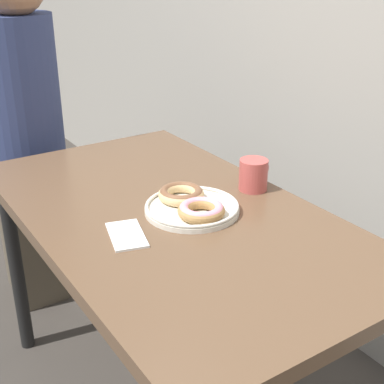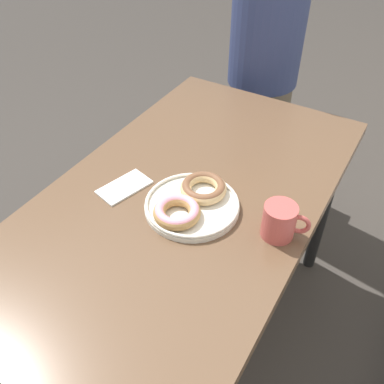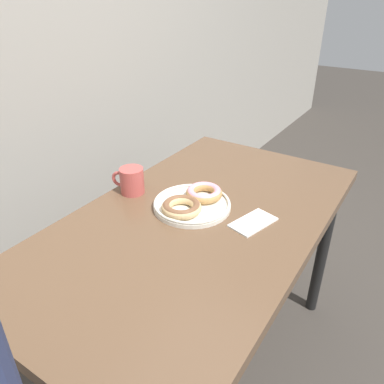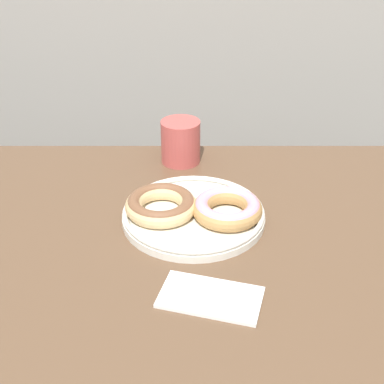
{
  "view_description": "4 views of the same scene",
  "coord_description": "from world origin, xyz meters",
  "px_view_note": "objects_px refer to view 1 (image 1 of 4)",
  "views": [
    {
      "loc": [
        1.15,
        -0.34,
        1.4
      ],
      "look_at": [
        0.04,
        0.39,
        0.8
      ],
      "focal_mm": 50.0,
      "sensor_mm": 36.0,
      "label": 1
    },
    {
      "loc": [
        0.78,
        0.83,
        1.56
      ],
      "look_at": [
        0.04,
        0.39,
        0.8
      ],
      "focal_mm": 40.0,
      "sensor_mm": 36.0,
      "label": 2
    },
    {
      "loc": [
        -0.87,
        -0.2,
        1.41
      ],
      "look_at": [
        0.04,
        0.39,
        0.8
      ],
      "focal_mm": 35.0,
      "sensor_mm": 36.0,
      "label": 3
    },
    {
      "loc": [
        0.04,
        -0.44,
        1.29
      ],
      "look_at": [
        0.04,
        0.39,
        0.8
      ],
      "focal_mm": 50.0,
      "sensor_mm": 36.0,
      "label": 4
    }
  ],
  "objects_px": {
    "dining_table": "(170,235)",
    "napkin": "(127,235)",
    "coffee_mug": "(254,174)",
    "person_figure": "(23,134)",
    "donut_plate": "(191,204)"
  },
  "relations": [
    {
      "from": "dining_table",
      "to": "napkin",
      "type": "distance_m",
      "value": 0.2
    },
    {
      "from": "coffee_mug",
      "to": "napkin",
      "type": "bearing_deg",
      "value": -83.32
    },
    {
      "from": "person_figure",
      "to": "napkin",
      "type": "distance_m",
      "value": 0.96
    },
    {
      "from": "coffee_mug",
      "to": "person_figure",
      "type": "distance_m",
      "value": 1.0
    },
    {
      "from": "person_figure",
      "to": "napkin",
      "type": "height_order",
      "value": "person_figure"
    },
    {
      "from": "donut_plate",
      "to": "napkin",
      "type": "distance_m",
      "value": 0.22
    },
    {
      "from": "donut_plate",
      "to": "napkin",
      "type": "relative_size",
      "value": 1.57
    },
    {
      "from": "napkin",
      "to": "person_figure",
      "type": "bearing_deg",
      "value": 178.13
    },
    {
      "from": "coffee_mug",
      "to": "napkin",
      "type": "height_order",
      "value": "coffee_mug"
    },
    {
      "from": "dining_table",
      "to": "napkin",
      "type": "bearing_deg",
      "value": -68.07
    },
    {
      "from": "dining_table",
      "to": "person_figure",
      "type": "distance_m",
      "value": 0.9
    },
    {
      "from": "napkin",
      "to": "donut_plate",
      "type": "bearing_deg",
      "value": 96.76
    },
    {
      "from": "donut_plate",
      "to": "dining_table",
      "type": "bearing_deg",
      "value": -132.57
    },
    {
      "from": "donut_plate",
      "to": "coffee_mug",
      "type": "bearing_deg",
      "value": 96.61
    },
    {
      "from": "coffee_mug",
      "to": "person_figure",
      "type": "height_order",
      "value": "person_figure"
    }
  ]
}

